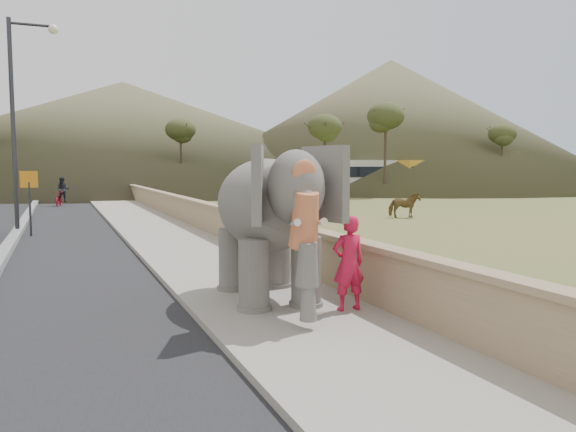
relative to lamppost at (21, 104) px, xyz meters
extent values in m
plane|color=olive|center=(4.69, -13.30, -4.87)|extent=(160.00, 160.00, 0.00)
cube|color=black|center=(-0.31, -3.30, -4.86)|extent=(7.00, 120.00, 0.03)
cube|color=black|center=(-0.31, -3.30, -4.76)|extent=(0.35, 120.00, 0.22)
cube|color=#9E9687|center=(4.69, -3.30, -4.80)|extent=(3.00, 120.00, 0.15)
cube|color=tan|center=(6.34, -3.30, -4.32)|extent=(0.30, 120.00, 1.10)
cylinder|color=#2D2C31|center=(-0.31, 0.00, -0.87)|extent=(0.16, 0.16, 8.00)
cylinder|color=#2D2C31|center=(0.49, 0.00, 2.93)|extent=(1.60, 0.10, 0.10)
sphere|color=#FFF2CC|center=(1.19, 0.00, 2.83)|extent=(0.36, 0.36, 0.36)
cylinder|color=#2D2D33|center=(0.19, -0.97, -3.87)|extent=(0.08, 0.08, 2.00)
cube|color=orange|center=(0.19, -0.97, -2.77)|extent=(0.60, 0.05, 0.60)
imported|color=brown|center=(17.06, 0.20, -4.24)|extent=(1.65, 1.18, 1.27)
imported|color=silver|center=(21.53, 22.61, -4.15)|extent=(4.50, 2.61, 1.44)
cube|color=silver|center=(28.90, 20.46, -3.32)|extent=(11.18, 3.49, 3.10)
cube|color=gold|center=(34.54, 20.22, -3.32)|extent=(11.28, 4.84, 3.10)
cone|color=brown|center=(40.69, 38.70, 3.13)|extent=(56.00, 56.00, 16.00)
cone|color=brown|center=(9.69, 56.70, 2.13)|extent=(80.00, 80.00, 14.00)
imported|color=red|center=(5.64, -15.11, -3.92)|extent=(0.59, 0.38, 1.61)
imported|color=maroon|center=(1.19, 15.49, -4.39)|extent=(0.91, 1.91, 0.96)
imported|color=black|center=(1.43, 15.49, -3.80)|extent=(0.88, 0.73, 1.64)
camera|label=1|loc=(1.18, -23.33, -2.30)|focal=35.00mm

